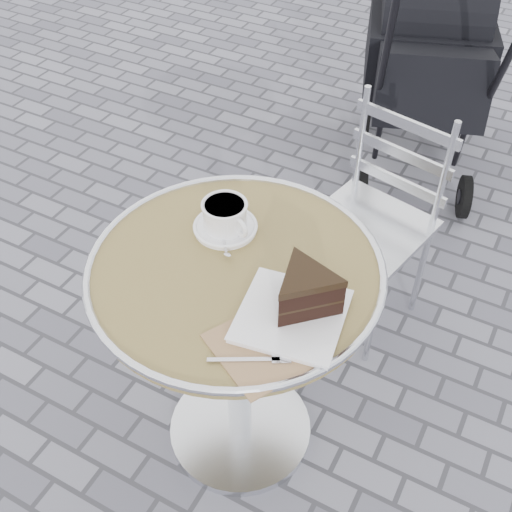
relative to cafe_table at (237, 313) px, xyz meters
The scene contains 6 objects.
ground 0.57m from the cafe_table, ahead, with size 80.00×80.00×0.00m, color slate.
cafe_table is the anchor object (origin of this frame).
cappuccino_set 0.24m from the cafe_table, 129.74° to the left, with size 0.16×0.18×0.08m.
cake_plate_set 0.30m from the cafe_table, 16.83° to the right, with size 0.28×0.37×0.12m.
bistro_chair 0.74m from the cafe_table, 78.64° to the left, with size 0.43×0.43×0.81m.
baby_stroller 1.67m from the cafe_table, 90.35° to the left, with size 0.77×1.12×1.07m.
Camera 1 is at (0.56, -0.93, 1.81)m, focal length 45.00 mm.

